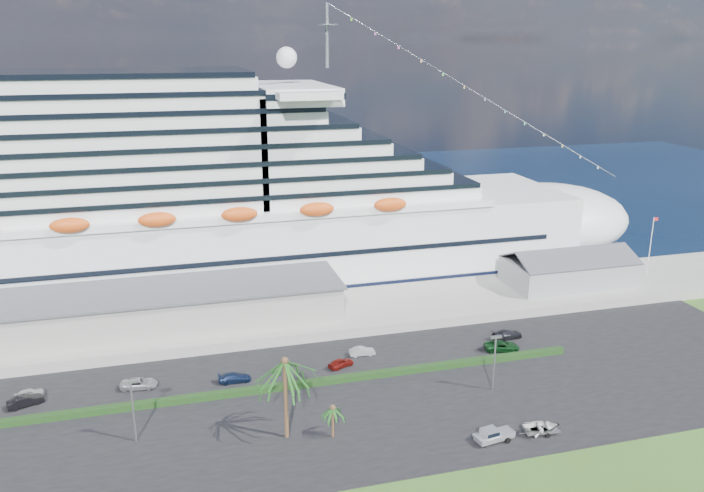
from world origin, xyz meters
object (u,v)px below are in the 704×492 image
object	(u,v)px
cruise_ship	(170,204)
parked_car_3	(235,378)
pickup_truck	(494,434)
boat_trailer	(542,427)

from	to	relation	value
cruise_ship	parked_car_3	distance (m)	47.23
cruise_ship	pickup_truck	bearing A→B (deg)	-62.19
pickup_truck	boat_trailer	world-z (taller)	pickup_truck
parked_car_3	boat_trailer	size ratio (longest dim) A/B	0.84
pickup_truck	parked_car_3	bearing A→B (deg)	140.54
cruise_ship	parked_car_3	bearing A→B (deg)	-81.17
parked_car_3	pickup_truck	xyz separation A→B (m)	(28.91, -23.79, 0.28)
cruise_ship	parked_car_3	size ratio (longest dim) A/B	40.85
parked_car_3	boat_trailer	world-z (taller)	boat_trailer
pickup_truck	boat_trailer	distance (m)	6.51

